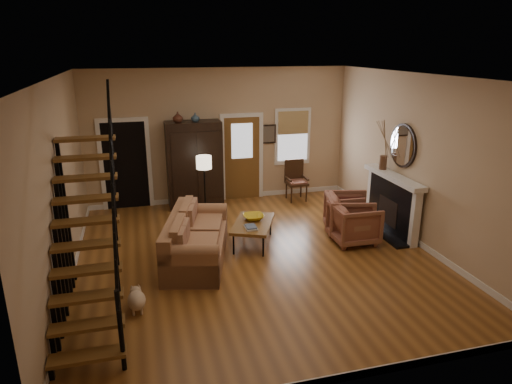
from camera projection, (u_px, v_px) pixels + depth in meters
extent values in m
plane|color=#915825|center=(256.00, 257.00, 8.57)|extent=(7.00, 7.00, 0.00)
plane|color=white|center=(256.00, 76.00, 7.56)|extent=(7.00, 7.00, 0.00)
cube|color=tan|center=(220.00, 136.00, 11.28)|extent=(6.50, 0.04, 3.30)
cube|color=tan|center=(60.00, 186.00, 7.26)|extent=(0.04, 7.00, 3.30)
cube|color=tan|center=(418.00, 161.00, 8.86)|extent=(0.04, 7.00, 3.30)
cube|color=black|center=(126.00, 164.00, 11.04)|extent=(1.00, 0.36, 2.10)
cube|color=brown|center=(242.00, 159.00, 11.58)|extent=(0.90, 0.06, 2.10)
cube|color=silver|center=(293.00, 137.00, 11.75)|extent=(0.96, 0.06, 1.46)
cube|color=black|center=(393.00, 205.00, 9.62)|extent=(0.24, 1.60, 1.15)
cube|color=white|center=(393.00, 177.00, 9.41)|extent=(0.30, 1.95, 0.10)
cylinder|color=silver|center=(402.00, 146.00, 9.25)|extent=(0.05, 0.90, 0.90)
imported|color=#4C2619|center=(178.00, 117.00, 10.43)|extent=(0.24, 0.24, 0.25)
imported|color=#334C60|center=(195.00, 117.00, 10.54)|extent=(0.20, 0.20, 0.21)
imported|color=gold|center=(253.00, 217.00, 9.12)|extent=(0.41, 0.41, 0.10)
imported|color=brown|center=(354.00, 223.00, 9.11)|extent=(0.91, 0.88, 0.81)
imported|color=brown|center=(349.00, 214.00, 9.53)|extent=(1.13, 1.11, 0.85)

